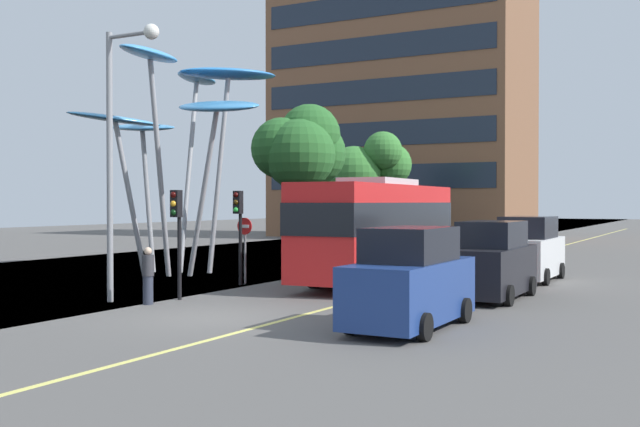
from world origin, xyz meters
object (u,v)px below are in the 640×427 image
object	(u,v)px
traffic_light_kerb_far	(239,217)
pedestrian	(148,276)
car_parked_far	(528,251)
street_lamp	(121,128)
car_parked_mid	(492,263)
no_entry_sign	(245,240)
car_parked_near	(410,281)
leaf_sculpture	(183,102)
red_bus	(379,225)
traffic_light_kerb_near	(177,220)
traffic_light_island_mid	(347,204)

from	to	relation	value
traffic_light_kerb_far	pedestrian	world-z (taller)	traffic_light_kerb_far
car_parked_far	street_lamp	bearing A→B (deg)	-127.10
car_parked_mid	no_entry_sign	xyz separation A→B (m)	(-8.82, -0.14, 0.48)
pedestrian	no_entry_sign	distance (m)	5.82
car_parked_far	no_entry_sign	xyz separation A→B (m)	(-8.55, -5.95, 0.47)
traffic_light_kerb_far	no_entry_sign	world-z (taller)	traffic_light_kerb_far
car_parked_near	car_parked_mid	size ratio (longest dim) A/B	1.01
street_lamp	leaf_sculpture	bearing A→B (deg)	116.41
street_lamp	pedestrian	bearing A→B (deg)	4.35
red_bus	car_parked_far	world-z (taller)	red_bus
traffic_light_kerb_near	traffic_light_island_mid	size ratio (longest dim) A/B	0.84
traffic_light_island_mid	street_lamp	size ratio (longest dim) A/B	0.49
car_parked_near	traffic_light_kerb_near	bearing A→B (deg)	170.37
leaf_sculpture	traffic_light_island_mid	bearing A→B (deg)	47.80
car_parked_near	street_lamp	world-z (taller)	street_lamp
traffic_light_kerb_near	car_parked_far	bearing A→B (deg)	53.44
traffic_light_kerb_near	traffic_light_kerb_far	bearing A→B (deg)	99.11
traffic_light_island_mid	car_parked_mid	bearing A→B (deg)	-39.06
traffic_light_kerb_far	street_lamp	world-z (taller)	street_lamp
car_parked_near	no_entry_sign	xyz separation A→B (m)	(-8.61, 5.94, 0.49)
car_parked_mid	street_lamp	distance (m)	11.62
traffic_light_island_mid	car_parked_near	distance (m)	15.09
traffic_light_kerb_far	traffic_light_island_mid	distance (m)	7.26
red_bus	traffic_light_kerb_far	distance (m)	5.14
car_parked_near	car_parked_far	xyz separation A→B (m)	(-0.06, 11.89, 0.02)
car_parked_mid	car_parked_far	world-z (taller)	car_parked_far
red_bus	traffic_light_kerb_far	bearing A→B (deg)	-137.77
traffic_light_kerb_near	car_parked_near	world-z (taller)	traffic_light_kerb_near
traffic_light_kerb_near	no_entry_sign	xyz separation A→B (m)	(-0.72, 4.60, -0.80)
leaf_sculpture	car_parked_mid	bearing A→B (deg)	-6.45
traffic_light_kerb_near	no_entry_sign	world-z (taller)	traffic_light_kerb_near
traffic_light_island_mid	car_parked_mid	world-z (taller)	traffic_light_island_mid
red_bus	car_parked_mid	distance (m)	5.80
traffic_light_kerb_near	street_lamp	distance (m)	3.11
car_parked_mid	car_parked_far	bearing A→B (deg)	92.66
traffic_light_island_mid	leaf_sculpture	bearing A→B (deg)	-132.20
leaf_sculpture	traffic_light_kerb_far	bearing A→B (deg)	-26.74
no_entry_sign	car_parked_near	bearing A→B (deg)	-34.60
red_bus	no_entry_sign	distance (m)	4.90
traffic_light_kerb_near	car_parked_mid	distance (m)	9.47
street_lamp	pedestrian	distance (m)	4.32
car_parked_mid	street_lamp	world-z (taller)	street_lamp
leaf_sculpture	pedestrian	size ratio (longest dim) A/B	5.62
car_parked_near	traffic_light_island_mid	bearing A→B (deg)	122.04
leaf_sculpture	car_parked_mid	size ratio (longest dim) A/B	2.09
traffic_light_kerb_far	no_entry_sign	size ratio (longest dim) A/B	1.40
red_bus	pedestrian	bearing A→B (deg)	-110.47
traffic_light_kerb_far	car_parked_mid	distance (m)	8.88
car_parked_mid	car_parked_far	xyz separation A→B (m)	(-0.27, 5.81, 0.02)
red_bus	traffic_light_island_mid	world-z (taller)	traffic_light_island_mid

